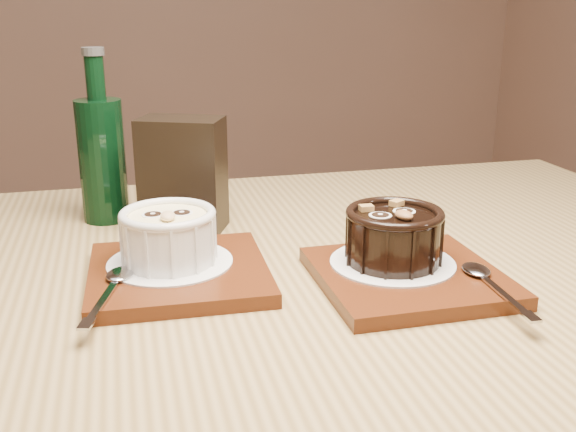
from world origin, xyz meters
name	(u,v)px	position (x,y,z in m)	size (l,w,h in m)	color
table	(260,352)	(0.11, -0.23, 0.66)	(1.21, 0.81, 0.75)	olive
tray_left	(179,273)	(0.02, -0.22, 0.76)	(0.18, 0.18, 0.01)	#52230D
doily_left	(170,262)	(0.02, -0.21, 0.77)	(0.13, 0.13, 0.00)	white
ramekin_white	(169,234)	(0.02, -0.21, 0.80)	(0.10, 0.10, 0.06)	white
spoon_left	(110,288)	(-0.04, -0.27, 0.77)	(0.03, 0.13, 0.01)	#B3B6BC
tray_right	(408,277)	(0.25, -0.28, 0.76)	(0.18, 0.18, 0.01)	#52230D
doily_right	(392,262)	(0.24, -0.26, 0.77)	(0.13, 0.13, 0.00)	white
ramekin_dark	(394,233)	(0.24, -0.26, 0.80)	(0.10, 0.10, 0.06)	black
spoon_right	(492,283)	(0.31, -0.34, 0.77)	(0.03, 0.13, 0.01)	#B3B6BC
condiment_stand	(183,174)	(0.05, -0.05, 0.82)	(0.10, 0.06, 0.14)	black
green_bottle	(102,156)	(-0.05, 0.01, 0.84)	(0.06, 0.06, 0.22)	black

